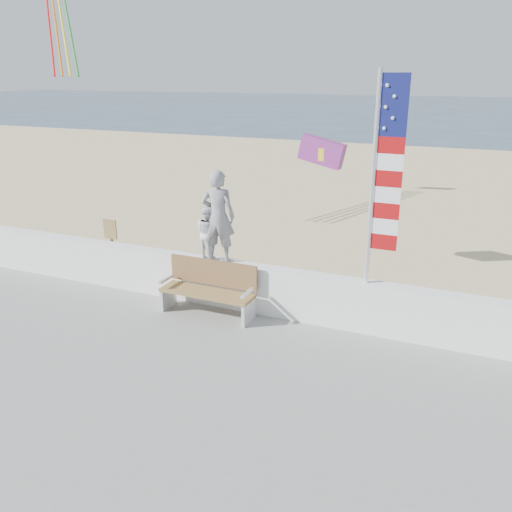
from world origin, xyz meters
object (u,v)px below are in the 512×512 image
object	(u,v)px
child	(208,233)
flag	(381,172)
adult	(218,216)
bench	(209,288)

from	to	relation	value
child	flag	distance (m)	3.48
adult	child	bearing A→B (deg)	-8.95
flag	child	bearing A→B (deg)	180.00
bench	child	bearing A→B (deg)	117.85
child	flag	bearing A→B (deg)	-156.99
flag	adult	bearing A→B (deg)	179.99
bench	flag	distance (m)	3.77
bench	adult	bearing A→B (deg)	92.08
child	bench	world-z (taller)	child
adult	flag	size ratio (longest dim) A/B	0.50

